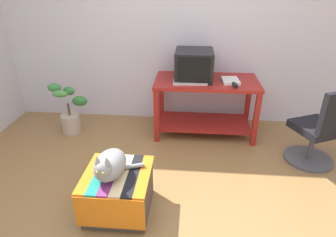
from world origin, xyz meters
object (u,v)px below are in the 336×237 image
object	(u,v)px
tv_monitor	(194,65)
cat	(110,165)
office_chair	(320,132)
stapler	(235,85)
ottoman_with_blanket	(118,192)
desk	(205,97)
potted_plant	(70,113)
keyboard	(190,83)
book	(230,81)

from	to	relation	value
tv_monitor	cat	size ratio (longest dim) A/B	1.19
office_chair	stapler	world-z (taller)	office_chair
ottoman_with_blanket	desk	bearing A→B (deg)	62.40
cat	potted_plant	bearing A→B (deg)	129.01
keyboard	desk	bearing A→B (deg)	32.74
tv_monitor	office_chair	size ratio (longest dim) A/B	0.54
cat	book	bearing A→B (deg)	58.65
cat	stapler	size ratio (longest dim) A/B	3.67
desk	book	size ratio (longest dim) A/B	4.93
ottoman_with_blanket	office_chair	world-z (taller)	office_chair
keyboard	office_chair	xyz separation A→B (m)	(1.38, -0.46, -0.35)
book	potted_plant	world-z (taller)	book
tv_monitor	potted_plant	size ratio (longest dim) A/B	0.72
book	potted_plant	distance (m)	2.06
potted_plant	office_chair	size ratio (longest dim) A/B	0.75
ottoman_with_blanket	potted_plant	bearing A→B (deg)	125.67
office_chair	book	bearing A→B (deg)	-55.80
tv_monitor	potted_plant	bearing A→B (deg)	-173.01
book	office_chair	size ratio (longest dim) A/B	0.29
keyboard	potted_plant	xyz separation A→B (m)	(-1.53, -0.01, -0.46)
tv_monitor	keyboard	xyz separation A→B (m)	(-0.04, -0.18, -0.16)
keyboard	office_chair	bearing A→B (deg)	-21.93
book	cat	distance (m)	1.85
potted_plant	desk	bearing A→B (deg)	5.03
potted_plant	book	bearing A→B (deg)	2.93
desk	office_chair	xyz separation A→B (m)	(1.18, -0.61, -0.10)
keyboard	stapler	distance (m)	0.52
keyboard	potted_plant	size ratio (longest dim) A/B	0.60
potted_plant	ottoman_with_blanket	bearing A→B (deg)	-54.33
cat	office_chair	bearing A→B (deg)	29.89
book	potted_plant	size ratio (longest dim) A/B	0.38
office_chair	ottoman_with_blanket	bearing A→B (deg)	0.12
book	cat	world-z (taller)	book
cat	stapler	distance (m)	1.74
ottoman_with_blanket	office_chair	size ratio (longest dim) A/B	0.65
office_chair	potted_plant	bearing A→B (deg)	-32.88
keyboard	cat	bearing A→B (deg)	-117.47
cat	tv_monitor	bearing A→B (deg)	72.54
desk	potted_plant	size ratio (longest dim) A/B	1.89
desk	cat	bearing A→B (deg)	-118.00
keyboard	ottoman_with_blanket	size ratio (longest dim) A/B	0.69
book	stapler	xyz separation A→B (m)	(0.03, -0.16, 0.00)
tv_monitor	stapler	size ratio (longest dim) A/B	4.37
potted_plant	keyboard	bearing A→B (deg)	0.23
desk	ottoman_with_blanket	bearing A→B (deg)	-117.47
keyboard	stapler	xyz separation A→B (m)	(0.51, -0.07, 0.01)
ottoman_with_blanket	cat	xyz separation A→B (m)	(-0.04, -0.04, 0.30)
tv_monitor	stapler	xyz separation A→B (m)	(0.47, -0.25, -0.15)
desk	potted_plant	bearing A→B (deg)	-174.84
desk	office_chair	size ratio (longest dim) A/B	1.41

